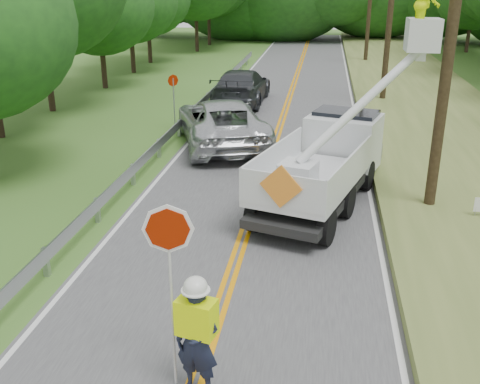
# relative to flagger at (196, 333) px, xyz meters

# --- Properties ---
(road) EXTENTS (7.20, 96.00, 0.03)m
(road) POSITION_rel_flagger_xyz_m (-0.09, 13.22, -1.15)
(road) COLOR #444547
(road) RESTS_ON ground
(guardrail) EXTENTS (0.18, 48.00, 0.77)m
(guardrail) POSITION_rel_flagger_xyz_m (-4.11, 14.13, -0.60)
(guardrail) COLOR #A3A6AC
(guardrail) RESTS_ON ground
(utility_poles) EXTENTS (1.60, 43.30, 10.00)m
(utility_poles) POSITION_rel_flagger_xyz_m (4.91, 16.24, 4.11)
(utility_poles) COLOR black
(utility_poles) RESTS_ON ground
(tall_grass_verge) EXTENTS (7.00, 96.00, 0.30)m
(tall_grass_verge) POSITION_rel_flagger_xyz_m (7.01, 13.22, -1.01)
(tall_grass_verge) COLOR #54652E
(tall_grass_verge) RESTS_ON ground
(flagger) EXTENTS (1.22, 0.63, 3.20)m
(flagger) POSITION_rel_flagger_xyz_m (0.00, 0.00, 0.00)
(flagger) COLOR #191E33
(flagger) RESTS_ON road
(bucket_truck) EXTENTS (4.80, 6.94, 6.51)m
(bucket_truck) POSITION_rel_flagger_xyz_m (2.24, 9.16, 0.34)
(bucket_truck) COLOR black
(bucket_truck) RESTS_ON road
(suv_silver) EXTENTS (5.05, 7.27, 1.84)m
(suv_silver) POSITION_rel_flagger_xyz_m (-2.15, 14.17, -0.21)
(suv_silver) COLOR silver
(suv_silver) RESTS_ON road
(suv_darkgrey) EXTENTS (2.64, 6.23, 1.79)m
(suv_darkgrey) POSITION_rel_flagger_xyz_m (-2.53, 22.10, -0.24)
(suv_darkgrey) COLOR #33363A
(suv_darkgrey) RESTS_ON road
(stop_sign_permanent) EXTENTS (0.37, 0.39, 2.43)m
(stop_sign_permanent) POSITION_rel_flagger_xyz_m (-4.64, 16.23, 0.45)
(stop_sign_permanent) COLOR #A3A6AC
(stop_sign_permanent) RESTS_ON ground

